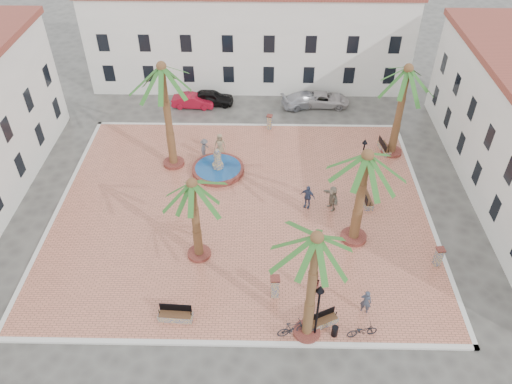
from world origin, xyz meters
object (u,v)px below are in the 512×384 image
at_px(palm_s, 316,250).
at_px(car_black, 211,98).
at_px(palm_nw, 163,79).
at_px(pedestrian_east, 332,198).
at_px(bench_e, 366,199).
at_px(bench_ne, 384,148).
at_px(bench_s, 176,316).
at_px(fountain, 218,168).
at_px(bicycle_b, 293,328).
at_px(bollard_e, 439,256).
at_px(car_silver, 306,99).
at_px(lamppost_e, 363,152).
at_px(bench_se, 323,321).
at_px(pedestrian_north, 205,148).
at_px(bollard_n, 269,122).
at_px(cyclist_a, 366,302).
at_px(bollard_se, 275,286).
at_px(bicycle_a, 362,331).
at_px(palm_ne, 406,79).
at_px(palm_e, 366,167).
at_px(pedestrian_fountain_b, 307,197).
at_px(litter_bin, 335,331).
at_px(cyclist_b, 314,284).
at_px(lamppost_s, 319,303).
at_px(car_red, 193,101).
at_px(car_white, 325,99).
at_px(pedestrian_fountain_a, 220,145).

bearing_deg(palm_s, car_black, 106.50).
xyz_separation_m(palm_nw, pedestrian_east, (11.87, -5.02, -6.42)).
height_order(bench_e, bench_ne, bench_e).
distance_m(palm_nw, bench_s, 16.37).
bearing_deg(fountain, palm_nw, 166.15).
height_order(palm_nw, bicycle_b, palm_nw).
xyz_separation_m(bollard_e, car_silver, (-6.97, 19.80, -0.19)).
height_order(lamppost_e, pedestrian_east, lamppost_e).
xyz_separation_m(bench_se, car_silver, (0.51, 24.40, 0.26)).
bearing_deg(pedestrian_north, lamppost_e, -82.98).
distance_m(bollard_n, car_silver, 5.48).
relative_size(pedestrian_north, car_silver, 0.35).
bearing_deg(palm_nw, bicycle_b, -60.50).
xyz_separation_m(palm_nw, cyclist_a, (12.88, -13.85, -6.52)).
relative_size(bench_se, bollard_se, 1.16).
xyz_separation_m(fountain, bicycle_a, (8.94, -14.60, 0.16)).
relative_size(fountain, palm_ne, 0.52).
relative_size(palm_e, bench_ne, 3.77).
bearing_deg(pedestrian_fountain_b, bollard_n, 130.33).
bearing_deg(bench_e, pedestrian_east, 99.00).
xyz_separation_m(bench_s, litter_bin, (8.78, -0.89, 0.06)).
height_order(cyclist_b, bicycle_b, cyclist_b).
xyz_separation_m(pedestrian_fountain_b, pedestrian_north, (-7.79, 5.95, -0.11)).
xyz_separation_m(bollard_n, cyclist_b, (2.58, -17.92, 0.10)).
relative_size(lamppost_e, pedestrian_east, 1.86).
bearing_deg(bollard_n, bench_ne, -18.83).
bearing_deg(fountain, cyclist_a, -54.29).
relative_size(bench_e, bench_ne, 1.03).
height_order(palm_e, bollard_n, palm_e).
bearing_deg(cyclist_a, bench_se, 44.25).
relative_size(lamppost_s, bicycle_a, 2.42).
bearing_deg(bench_s, car_silver, 73.47).
bearing_deg(bench_e, bollard_e, -155.34).
height_order(car_red, car_white, car_red).
relative_size(bollard_n, car_white, 0.29).
bearing_deg(bollard_se, palm_nw, 121.32).
bearing_deg(car_black, bollard_se, -164.51).
xyz_separation_m(pedestrian_north, car_black, (-0.24, 8.60, -0.26)).
bearing_deg(pedestrian_east, cyclist_a, -16.83).
relative_size(palm_ne, pedestrian_east, 4.04).
relative_size(lamppost_e, bicycle_b, 1.99).
distance_m(bollard_se, car_silver, 22.65).
distance_m(lamppost_e, cyclist_b, 11.92).
xyz_separation_m(palm_s, cyclist_a, (3.35, 1.51, -5.67)).
bearing_deg(palm_nw, bench_e, -16.72).
height_order(bicycle_a, pedestrian_fountain_b, pedestrian_fountain_b).
distance_m(pedestrian_fountain_b, car_red, 17.06).
bearing_deg(pedestrian_fountain_b, bench_ne, 72.15).
bearing_deg(bollard_e, pedestrian_fountain_a, 141.02).
xyz_separation_m(bench_e, pedestrian_fountain_a, (-10.84, 5.74, 0.66)).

